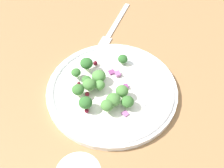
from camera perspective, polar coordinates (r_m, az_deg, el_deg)
The scene contains 26 objects.
ground_plane at distance 61.13cm, azimuth -0.26°, elevation -2.89°, with size 180.00×180.00×2.00cm, color olive.
plate at distance 60.23cm, azimuth 0.00°, elevation -1.12°, with size 27.35×27.35×1.70cm.
dressing_pool at distance 59.89cm, azimuth 0.00°, elevation -0.85°, with size 15.86×15.86×0.20cm, color white.
broccoli_floret_0 at distance 55.65cm, azimuth -5.56°, elevation -3.44°, with size 2.66×2.66×2.70cm.
broccoli_floret_1 at distance 59.97cm, azimuth -2.40°, elevation 1.67°, with size 2.91×2.91×2.95cm.
broccoli_floret_2 at distance 57.40cm, azimuth -6.73°, elevation -1.15°, with size 2.48×2.48×2.52cm.
broccoli_floret_3 at distance 56.99cm, azimuth 1.99°, elevation -1.40°, with size 2.57×2.57×2.60cm.
broccoli_floret_4 at distance 63.79cm, azimuth 2.14°, elevation 4.96°, with size 2.19×2.19×2.22cm.
broccoli_floret_5 at distance 60.82cm, azimuth -7.14°, elevation 2.26°, with size 2.04×2.04×2.07cm.
broccoli_floret_6 at distance 55.56cm, azimuth 0.26°, elevation -3.17°, with size 2.88×2.88×2.92cm.
broccoli_floret_7 at distance 54.67cm, azimuth -0.97°, elevation -4.27°, with size 2.49×2.49×2.53cm.
broccoli_floret_8 at distance 55.93cm, azimuth 3.19°, elevation -3.46°, with size 2.53×2.53×2.56cm.
broccoli_floret_9 at distance 59.73cm, azimuth -5.07°, elevation 0.77°, with size 2.01×2.01×2.03cm.
broccoli_floret_10 at distance 58.29cm, azimuth -2.46°, elevation -0.23°, with size 2.15×2.15×2.18cm.
broccoli_floret_11 at distance 61.52cm, azimuth -5.16°, elevation 4.01°, with size 2.76×2.76×2.80cm.
broccoli_floret_12 at distance 57.87cm, azimuth -4.53°, elevation -0.09°, with size 2.69×2.69×2.72cm.
cranberry_0 at distance 56.15cm, azimuth -5.05°, elevation -5.32°, with size 0.88×0.88×0.88cm, color maroon.
cranberry_1 at distance 58.19cm, azimuth -4.94°, elevation -1.98°, with size 0.95×0.95×0.95cm, color maroon.
cranberry_2 at distance 63.71cm, azimuth -3.32°, elevation 4.13°, with size 1.00×1.00×1.00cm, color #4C0A14.
cranberry_3 at distance 60.40cm, azimuth -6.57°, elevation 0.12°, with size 0.73×0.73×0.73cm, color #4C0A14.
onion_bit_0 at distance 55.92cm, azimuth 2.65°, elevation -5.89°, with size 1.09×1.20×0.38cm, color #A35B93.
onion_bit_1 at distance 59.58cm, azimuth 2.78°, elevation -0.45°, with size 0.87×1.03×0.50cm, color #843D75.
onion_bit_2 at distance 61.68cm, azimuth 1.13°, elevation 2.04°, with size 1.33×1.08×0.59cm, color #A35B93.
onion_bit_3 at distance 62.42cm, azimuth -0.08°, elevation 2.35°, with size 1.17×1.27×0.44cm, color #843D75.
onion_bit_4 at distance 58.89cm, azimuth 2.31°, elevation -1.92°, with size 0.83×1.06×0.38cm, color #934C84.
fork at distance 75.81cm, azimuth 0.41°, elevation 11.35°, with size 10.18×17.33×0.50cm.
Camera 1 is at (27.60, -23.95, 48.01)cm, focal length 46.19 mm.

